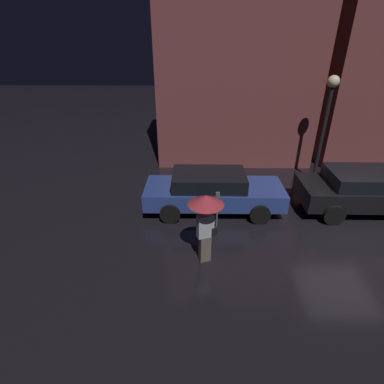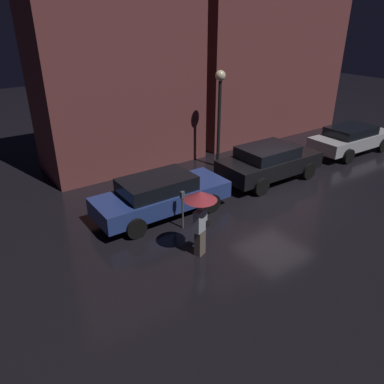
# 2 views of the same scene
# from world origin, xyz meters

# --- Properties ---
(ground_plane) EXTENTS (60.00, 60.00, 0.00)m
(ground_plane) POSITION_xyz_m (0.00, 0.00, 0.00)
(ground_plane) COLOR black
(building_facade_left) EXTENTS (6.90, 3.00, 8.99)m
(building_facade_left) POSITION_xyz_m (-3.10, 6.50, 4.50)
(building_facade_left) COLOR brown
(building_facade_left) RESTS_ON ground
(building_facade_right) EXTENTS (9.15, 3.00, 9.37)m
(building_facade_right) POSITION_xyz_m (5.47, 6.50, 4.69)
(building_facade_right) COLOR brown
(building_facade_right) RESTS_ON ground
(parked_car_blue) EXTENTS (4.64, 1.90, 1.38)m
(parked_car_blue) POSITION_xyz_m (-4.28, 1.32, 0.74)
(parked_car_blue) COLOR navy
(parked_car_blue) RESTS_ON ground
(parked_car_black) EXTENTS (4.35, 2.06, 1.44)m
(parked_car_black) POSITION_xyz_m (0.85, 1.38, 0.77)
(parked_car_black) COLOR black
(parked_car_black) RESTS_ON ground
(parked_car_silver) EXTENTS (4.54, 1.91, 1.33)m
(parked_car_silver) POSITION_xyz_m (6.51, 1.42, 0.73)
(parked_car_silver) COLOR #B7B7BF
(parked_car_silver) RESTS_ON ground
(pedestrian_with_umbrella) EXTENTS (0.90, 0.90, 1.98)m
(pedestrian_with_umbrella) POSITION_xyz_m (-4.60, -1.34, 1.50)
(pedestrian_with_umbrella) COLOR #66564C
(pedestrian_with_umbrella) RESTS_ON ground
(parking_meter) EXTENTS (0.12, 0.10, 1.28)m
(parking_meter) POSITION_xyz_m (-4.20, 0.14, 0.79)
(parking_meter) COLOR #4C5154
(parking_meter) RESTS_ON ground
(street_lamp_near) EXTENTS (0.43, 0.43, 4.15)m
(street_lamp_near) POSITION_xyz_m (0.05, 3.69, 2.94)
(street_lamp_near) COLOR black
(street_lamp_near) RESTS_ON ground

